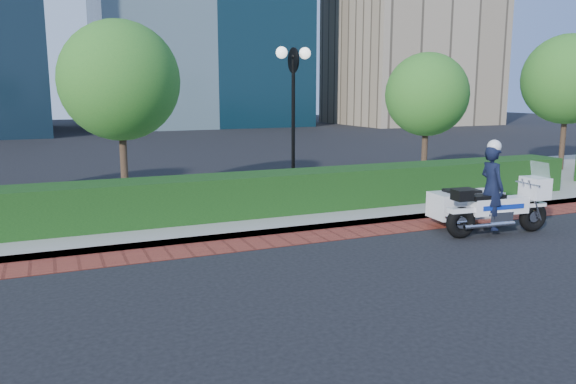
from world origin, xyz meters
name	(u,v)px	position (x,y,z in m)	size (l,w,h in m)	color
ground	(353,254)	(0.00, 0.00, 0.00)	(120.00, 120.00, 0.00)	black
brick_strip	(319,236)	(0.00, 1.50, 0.01)	(60.00, 1.00, 0.01)	maroon
sidewalk	(251,198)	(0.00, 6.00, 0.07)	(60.00, 8.00, 0.15)	gray
hedge_main	(282,192)	(0.00, 3.60, 0.65)	(18.00, 1.20, 1.00)	black
lamppost	(293,99)	(1.00, 5.20, 2.96)	(1.02, 0.70, 4.21)	black
tree_b	(120,81)	(-3.50, 6.50, 3.43)	(3.20, 3.20, 4.89)	#332319
tree_c	(427,95)	(6.50, 6.50, 3.05)	(2.80, 2.80, 4.30)	#332319
tree_d	(568,79)	(13.00, 6.50, 3.61)	(3.40, 3.40, 5.16)	#332319
police_motorcycle	(484,200)	(3.63, 0.43, 0.73)	(2.64, 1.94, 2.13)	black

